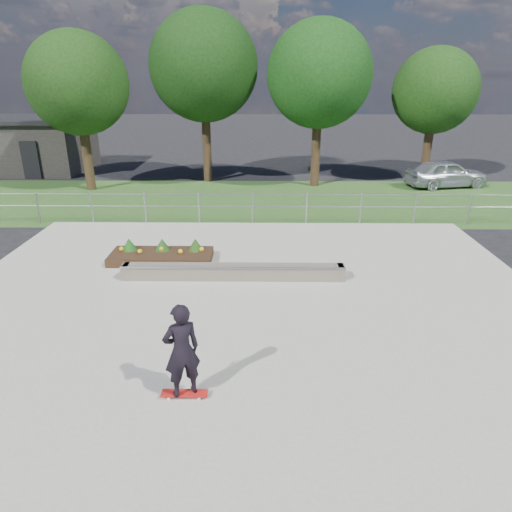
{
  "coord_description": "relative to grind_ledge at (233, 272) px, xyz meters",
  "views": [
    {
      "loc": [
        0.33,
        -8.86,
        5.21
      ],
      "look_at": [
        0.2,
        1.5,
        1.1
      ],
      "focal_mm": 32.0,
      "sensor_mm": 36.0,
      "label": 1
    }
  ],
  "objects": [
    {
      "name": "parked_car",
      "position": [
        9.93,
        11.37,
        0.42
      ],
      "size": [
        4.23,
        2.37,
        1.36
      ],
      "primitive_type": "imported",
      "rotation": [
        0.0,
        0.0,
        1.77
      ],
      "color": "#AAAFB4",
      "rests_on": "ground"
    },
    {
      "name": "concrete_slab",
      "position": [
        0.43,
        -2.44,
        -0.23
      ],
      "size": [
        15.0,
        15.0,
        0.06
      ],
      "primitive_type": "cube",
      "color": "#A8A495",
      "rests_on": "ground"
    },
    {
      "name": "tree_mid_left",
      "position": [
        -2.07,
        12.56,
        5.34
      ],
      "size": [
        5.25,
        5.25,
        8.25
      ],
      "color": "black",
      "rests_on": "ground"
    },
    {
      "name": "grind_ledge",
      "position": [
        0.0,
        0.0,
        0.0
      ],
      "size": [
        6.0,
        0.44,
        0.43
      ],
      "color": "brown",
      "rests_on": "concrete_slab"
    },
    {
      "name": "planter_bed",
      "position": [
        -2.22,
        1.33,
        -0.02
      ],
      "size": [
        3.0,
        1.2,
        0.61
      ],
      "color": "black",
      "rests_on": "concrete_slab"
    },
    {
      "name": "grass_verge",
      "position": [
        0.43,
        8.56,
        -0.25
      ],
      "size": [
        30.0,
        8.0,
        0.02
      ],
      "primitive_type": "cube",
      "color": "#2B4F1F",
      "rests_on": "ground"
    },
    {
      "name": "fence",
      "position": [
        0.43,
        5.06,
        0.51
      ],
      "size": [
        20.06,
        0.06,
        1.2
      ],
      "color": "#93969B",
      "rests_on": "ground"
    },
    {
      "name": "building",
      "position": [
        -13.57,
        15.56,
        1.25
      ],
      "size": [
        8.4,
        5.4,
        3.0
      ],
      "color": "#2B2826",
      "rests_on": "ground"
    },
    {
      "name": "skateboarder",
      "position": [
        -0.55,
        -4.91,
        0.72
      ],
      "size": [
        0.8,
        0.64,
        1.78
      ],
      "color": "white",
      "rests_on": "concrete_slab"
    },
    {
      "name": "ground",
      "position": [
        0.43,
        -2.44,
        -0.26
      ],
      "size": [
        120.0,
        120.0,
        0.0
      ],
      "primitive_type": "plane",
      "color": "black",
      "rests_on": "ground"
    },
    {
      "name": "tree_far_right",
      "position": [
        9.43,
        13.06,
        4.21
      ],
      "size": [
        4.2,
        4.2,
        6.6
      ],
      "color": "#322214",
      "rests_on": "ground"
    },
    {
      "name": "tree_mid_right",
      "position": [
        3.43,
        11.56,
        4.97
      ],
      "size": [
        4.9,
        4.9,
        7.7
      ],
      "color": "#2F1F13",
      "rests_on": "ground"
    },
    {
      "name": "tree_far_left",
      "position": [
        -7.57,
        10.56,
        4.59
      ],
      "size": [
        4.55,
        4.55,
        7.15
      ],
      "color": "#302113",
      "rests_on": "ground"
    }
  ]
}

